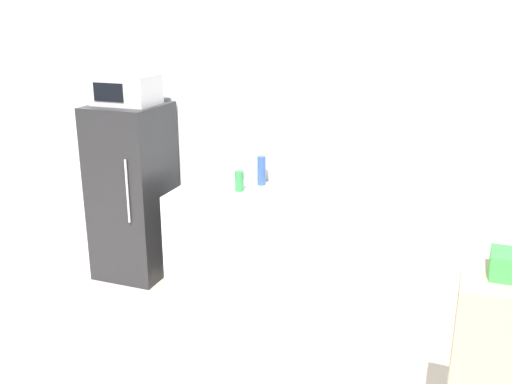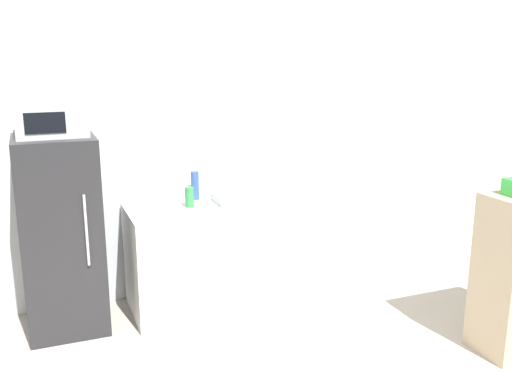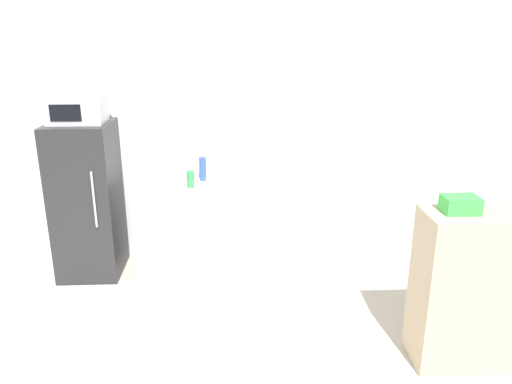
{
  "view_description": "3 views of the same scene",
  "coord_description": "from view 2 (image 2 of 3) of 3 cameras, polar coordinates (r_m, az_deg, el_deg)",
  "views": [
    {
      "loc": [
        1.17,
        -1.32,
        2.24
      ],
      "look_at": [
        -0.15,
        2.17,
        1.04
      ],
      "focal_mm": 40.0,
      "sensor_mm": 36.0,
      "label": 1
    },
    {
      "loc": [
        -1.61,
        -1.67,
        2.1
      ],
      "look_at": [
        -0.15,
        2.02,
        1.11
      ],
      "focal_mm": 40.0,
      "sensor_mm": 36.0,
      "label": 2
    },
    {
      "loc": [
        -0.07,
        -1.92,
        2.32
      ],
      "look_at": [
        0.12,
        2.04,
        1.01
      ],
      "focal_mm": 35.0,
      "sensor_mm": 36.0,
      "label": 3
    }
  ],
  "objects": [
    {
      "name": "sink_basin",
      "position": [
        4.75,
        -2.0,
        -0.62
      ],
      "size": [
        0.36,
        0.28,
        0.06
      ],
      "primitive_type": "cube",
      "color": "#9EA3A8",
      "rests_on": "counter"
    },
    {
      "name": "refrigerator",
      "position": [
        4.54,
        -18.88,
        -4.07
      ],
      "size": [
        0.58,
        0.63,
        1.49
      ],
      "color": "#232326",
      "rests_on": "ground_plane"
    },
    {
      "name": "microwave",
      "position": [
        4.36,
        -19.79,
        6.81
      ],
      "size": [
        0.49,
        0.36,
        0.24
      ],
      "color": "#BCBCC1",
      "rests_on": "refrigerator"
    },
    {
      "name": "bottle_short",
      "position": [
        4.61,
        -6.67,
        -0.51
      ],
      "size": [
        0.07,
        0.07,
        0.16
      ],
      "primitive_type": "cylinder",
      "color": "#2D7F42",
      "rests_on": "counter"
    },
    {
      "name": "wall_back",
      "position": [
        5.03,
        -2.68,
        4.89
      ],
      "size": [
        8.0,
        0.06,
        2.6
      ],
      "primitive_type": "cube",
      "color": "silver",
      "rests_on": "ground_plane"
    },
    {
      "name": "bottle_tall",
      "position": [
        4.83,
        -6.13,
        0.65
      ],
      "size": [
        0.07,
        0.07,
        0.24
      ],
      "primitive_type": "cylinder",
      "color": "#2D4C8C",
      "rests_on": "counter"
    },
    {
      "name": "counter",
      "position": [
        4.82,
        -2.93,
        -6.18
      ],
      "size": [
        1.61,
        0.69,
        0.87
      ],
      "primitive_type": "cube",
      "color": "silver",
      "rests_on": "ground_plane"
    }
  ]
}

